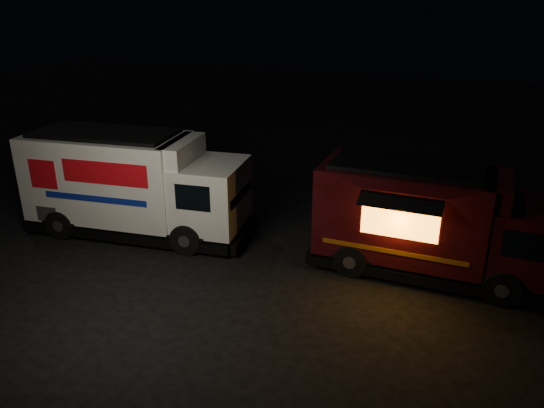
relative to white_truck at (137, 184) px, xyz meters
The scene contains 3 objects.
ground 4.93m from the white_truck, 14.53° to the right, with size 80.00×80.00×0.00m, color black.
white_truck is the anchor object (origin of this frame).
red_truck 9.55m from the white_truck, ahead, with size 6.94×2.55×3.23m, color #3C0B12, non-canonical shape.
Camera 1 is at (6.10, -12.39, 7.75)m, focal length 35.00 mm.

